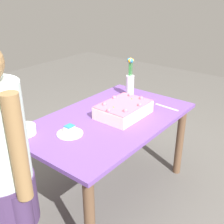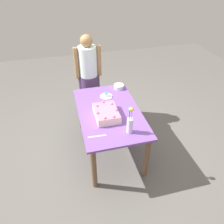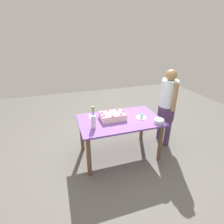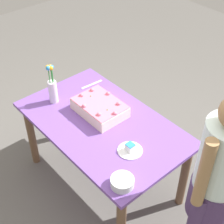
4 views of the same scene
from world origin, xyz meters
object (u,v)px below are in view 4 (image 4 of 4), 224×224
object	(u,v)px
flower_vase	(52,87)
serving_plate_with_slice	(130,149)
cake_knife	(92,84)
fruit_bowl	(122,182)
sheet_cake	(100,107)
person_standing	(217,178)

from	to	relation	value
flower_vase	serving_plate_with_slice	bearing A→B (deg)	6.04
cake_knife	flower_vase	bearing A→B (deg)	-178.45
flower_vase	fruit_bowl	bearing A→B (deg)	-8.73
sheet_cake	cake_knife	size ratio (longest dim) A/B	1.89
serving_plate_with_slice	person_standing	bearing A→B (deg)	14.89
sheet_cake	serving_plate_with_slice	world-z (taller)	sheet_cake
cake_knife	fruit_bowl	distance (m)	1.18
sheet_cake	person_standing	size ratio (longest dim) A/B	0.28
serving_plate_with_slice	flower_vase	size ratio (longest dim) A/B	0.51
serving_plate_with_slice	cake_knife	world-z (taller)	serving_plate_with_slice
sheet_cake	fruit_bowl	distance (m)	0.77
serving_plate_with_slice	flower_vase	distance (m)	0.88
cake_knife	flower_vase	world-z (taller)	flower_vase
sheet_cake	flower_vase	size ratio (longest dim) A/B	1.15
cake_knife	person_standing	bearing A→B (deg)	-91.66
person_standing	fruit_bowl	bearing A→B (deg)	44.46
cake_knife	flower_vase	xyz separation A→B (m)	(-0.02, -0.40, 0.15)
sheet_cake	fruit_bowl	bearing A→B (deg)	-28.26
serving_plate_with_slice	person_standing	xyz separation A→B (m)	(0.62, 0.16, 0.11)
serving_plate_with_slice	fruit_bowl	xyz separation A→B (m)	(0.19, -0.25, 0.01)
sheet_cake	cake_knife	distance (m)	0.41
serving_plate_with_slice	cake_knife	distance (m)	0.90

